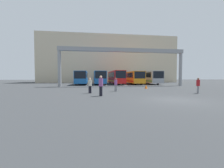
{
  "coord_description": "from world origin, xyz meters",
  "views": [
    {
      "loc": [
        -5.97,
        -10.0,
        1.63
      ],
      "look_at": [
        -1.8,
        19.99,
        0.3
      ],
      "focal_mm": 24.0,
      "sensor_mm": 36.0,
      "label": 1
    }
  ],
  "objects_px": {
    "bus_slot_4": "(148,77)",
    "pedestrian_mid_right": "(90,85)",
    "pedestrian_near_right": "(116,84)",
    "pedestrian_mid_left": "(101,85)",
    "bus_slot_0": "(82,77)",
    "bus_slot_2": "(116,77)",
    "pedestrian_near_center": "(198,85)",
    "bus_slot_1": "(99,77)",
    "traffic_cone": "(146,87)",
    "bus_slot_3": "(132,77)"
  },
  "relations": [
    {
      "from": "pedestrian_near_center",
      "to": "pedestrian_near_right",
      "type": "distance_m",
      "value": 8.61
    },
    {
      "from": "bus_slot_4",
      "to": "bus_slot_3",
      "type": "bearing_deg",
      "value": -176.68
    },
    {
      "from": "bus_slot_1",
      "to": "traffic_cone",
      "type": "xyz_separation_m",
      "value": [
        5.99,
        -14.47,
        -1.44
      ]
    },
    {
      "from": "bus_slot_4",
      "to": "pedestrian_mid_left",
      "type": "xyz_separation_m",
      "value": [
        -13.28,
        -23.03,
        -0.82
      ]
    },
    {
      "from": "bus_slot_4",
      "to": "pedestrian_near_right",
      "type": "height_order",
      "value": "bus_slot_4"
    },
    {
      "from": "pedestrian_mid_right",
      "to": "bus_slot_2",
      "type": "bearing_deg",
      "value": 43.66
    },
    {
      "from": "pedestrian_mid_left",
      "to": "traffic_cone",
      "type": "relative_size",
      "value": 3.06
    },
    {
      "from": "bus_slot_1",
      "to": "traffic_cone",
      "type": "bearing_deg",
      "value": -67.52
    },
    {
      "from": "bus_slot_0",
      "to": "bus_slot_1",
      "type": "xyz_separation_m",
      "value": [
        4.07,
        -0.1,
        0.01
      ]
    },
    {
      "from": "pedestrian_near_center",
      "to": "pedestrian_mid_right",
      "type": "height_order",
      "value": "pedestrian_near_center"
    },
    {
      "from": "bus_slot_1",
      "to": "pedestrian_mid_right",
      "type": "distance_m",
      "value": 19.87
    },
    {
      "from": "bus_slot_1",
      "to": "pedestrian_near_center",
      "type": "xyz_separation_m",
      "value": [
        8.89,
        -21.4,
        -0.88
      ]
    },
    {
      "from": "pedestrian_near_center",
      "to": "pedestrian_near_right",
      "type": "height_order",
      "value": "pedestrian_near_center"
    },
    {
      "from": "bus_slot_1",
      "to": "bus_slot_2",
      "type": "distance_m",
      "value": 4.16
    },
    {
      "from": "traffic_cone",
      "to": "pedestrian_near_right",
      "type": "bearing_deg",
      "value": -144.27
    },
    {
      "from": "pedestrian_near_right",
      "to": "pedestrian_mid_left",
      "type": "bearing_deg",
      "value": 38.42
    },
    {
      "from": "traffic_cone",
      "to": "bus_slot_0",
      "type": "bearing_deg",
      "value": 124.62
    },
    {
      "from": "pedestrian_mid_right",
      "to": "traffic_cone",
      "type": "relative_size",
      "value": 2.72
    },
    {
      "from": "bus_slot_3",
      "to": "pedestrian_near_right",
      "type": "relative_size",
      "value": 7.48
    },
    {
      "from": "pedestrian_near_right",
      "to": "bus_slot_0",
      "type": "bearing_deg",
      "value": -100.04
    },
    {
      "from": "bus_slot_3",
      "to": "pedestrian_near_center",
      "type": "xyz_separation_m",
      "value": [
        0.74,
        -22.03,
        -0.87
      ]
    },
    {
      "from": "bus_slot_1",
      "to": "pedestrian_mid_left",
      "type": "bearing_deg",
      "value": -92.75
    },
    {
      "from": "pedestrian_near_right",
      "to": "pedestrian_mid_left",
      "type": "relative_size",
      "value": 0.88
    },
    {
      "from": "bus_slot_4",
      "to": "pedestrian_near_center",
      "type": "xyz_separation_m",
      "value": [
        -3.33,
        -22.26,
        -0.92
      ]
    },
    {
      "from": "bus_slot_0",
      "to": "bus_slot_3",
      "type": "relative_size",
      "value": 0.91
    },
    {
      "from": "pedestrian_mid_left",
      "to": "bus_slot_4",
      "type": "bearing_deg",
      "value": 123.81
    },
    {
      "from": "bus_slot_2",
      "to": "pedestrian_near_center",
      "type": "xyz_separation_m",
      "value": [
        4.82,
        -22.25,
        -0.95
      ]
    },
    {
      "from": "bus_slot_2",
      "to": "bus_slot_4",
      "type": "height_order",
      "value": "bus_slot_2"
    },
    {
      "from": "bus_slot_0",
      "to": "bus_slot_2",
      "type": "height_order",
      "value": "bus_slot_2"
    },
    {
      "from": "bus_slot_1",
      "to": "pedestrian_mid_right",
      "type": "relative_size",
      "value": 6.66
    },
    {
      "from": "bus_slot_1",
      "to": "pedestrian_near_right",
      "type": "distance_m",
      "value": 18.15
    },
    {
      "from": "bus_slot_1",
      "to": "pedestrian_mid_right",
      "type": "bearing_deg",
      "value": -95.87
    },
    {
      "from": "bus_slot_2",
      "to": "bus_slot_4",
      "type": "relative_size",
      "value": 1.0
    },
    {
      "from": "pedestrian_near_center",
      "to": "pedestrian_mid_right",
      "type": "distance_m",
      "value": 11.04
    },
    {
      "from": "bus_slot_4",
      "to": "pedestrian_mid_right",
      "type": "distance_m",
      "value": 25.06
    },
    {
      "from": "pedestrian_mid_right",
      "to": "traffic_cone",
      "type": "bearing_deg",
      "value": 3.51
    },
    {
      "from": "bus_slot_0",
      "to": "pedestrian_near_center",
      "type": "height_order",
      "value": "bus_slot_0"
    },
    {
      "from": "bus_slot_0",
      "to": "bus_slot_3",
      "type": "distance_m",
      "value": 12.23
    },
    {
      "from": "bus_slot_0",
      "to": "bus_slot_2",
      "type": "distance_m",
      "value": 8.18
    },
    {
      "from": "pedestrian_near_right",
      "to": "bus_slot_3",
      "type": "bearing_deg",
      "value": -136.47
    },
    {
      "from": "bus_slot_0",
      "to": "pedestrian_near_right",
      "type": "relative_size",
      "value": 6.82
    },
    {
      "from": "bus_slot_2",
      "to": "bus_slot_4",
      "type": "bearing_deg",
      "value": 0.09
    },
    {
      "from": "pedestrian_near_right",
      "to": "traffic_cone",
      "type": "relative_size",
      "value": 2.71
    },
    {
      "from": "bus_slot_4",
      "to": "traffic_cone",
      "type": "height_order",
      "value": "bus_slot_4"
    },
    {
      "from": "bus_slot_0",
      "to": "pedestrian_near_right",
      "type": "height_order",
      "value": "bus_slot_0"
    },
    {
      "from": "bus_slot_1",
      "to": "pedestrian_near_center",
      "type": "bearing_deg",
      "value": -67.45
    },
    {
      "from": "pedestrian_mid_right",
      "to": "pedestrian_mid_left",
      "type": "xyz_separation_m",
      "value": [
        0.96,
        -2.43,
        0.11
      ]
    },
    {
      "from": "bus_slot_3",
      "to": "traffic_cone",
      "type": "height_order",
      "value": "bus_slot_3"
    },
    {
      "from": "bus_slot_2",
      "to": "pedestrian_mid_left",
      "type": "height_order",
      "value": "bus_slot_2"
    },
    {
      "from": "bus_slot_4",
      "to": "bus_slot_1",
      "type": "bearing_deg",
      "value": -175.98
    }
  ]
}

